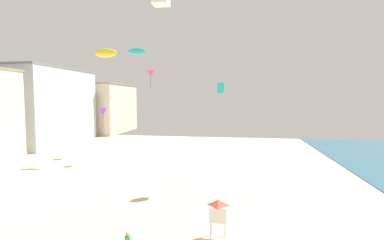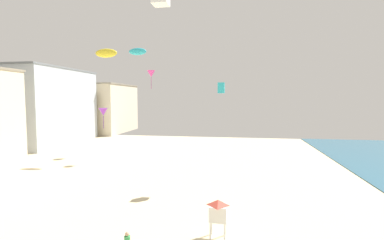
# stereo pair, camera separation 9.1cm
# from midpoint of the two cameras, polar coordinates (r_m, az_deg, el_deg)

# --- Properties ---
(boardwalk_hotel_mid) EXTENTS (11.90, 20.55, 14.93)m
(boardwalk_hotel_mid) POSITION_cam_midpoint_polar(r_m,az_deg,el_deg) (63.98, -27.65, 2.47)
(boardwalk_hotel_mid) COLOR #ADB7C1
(boardwalk_hotel_mid) RESTS_ON ground
(boardwalk_hotel_far) EXTENTS (17.52, 18.34, 12.76)m
(boardwalk_hotel_far) POSITION_cam_midpoint_polar(r_m,az_deg,el_deg) (81.44, -18.96, 2.27)
(boardwalk_hotel_far) COLOR beige
(boardwalk_hotel_far) RESTS_ON ground
(lifeguard_stand) EXTENTS (1.10, 1.10, 2.55)m
(lifeguard_stand) POSITION_cam_midpoint_polar(r_m,az_deg,el_deg) (19.23, 5.17, -17.63)
(lifeguard_stand) COLOR white
(lifeguard_stand) RESTS_ON ground
(kite_magenta_delta) EXTENTS (1.23, 1.23, 2.79)m
(kite_magenta_delta) POSITION_cam_midpoint_polar(r_m,az_deg,el_deg) (44.51, -8.38, 9.17)
(kite_magenta_delta) COLOR #DB3D9E
(kite_yellow_parafoil) EXTENTS (2.41, 0.67, 0.94)m
(kite_yellow_parafoil) POSITION_cam_midpoint_polar(r_m,az_deg,el_deg) (32.02, -17.00, 12.72)
(kite_yellow_parafoil) COLOR yellow
(kite_purple_delta) EXTENTS (1.43, 1.43, 3.24)m
(kite_purple_delta) POSITION_cam_midpoint_polar(r_m,az_deg,el_deg) (47.55, -17.57, 1.58)
(kite_purple_delta) COLOR purple
(kite_cyan_box) EXTENTS (0.71, 0.71, 1.12)m
(kite_cyan_box) POSITION_cam_midpoint_polar(r_m,az_deg,el_deg) (30.11, 5.73, 6.42)
(kite_cyan_box) COLOR #2DB7CC
(kite_cyan_parafoil) EXTENTS (2.78, 0.77, 1.08)m
(kite_cyan_parafoil) POSITION_cam_midpoint_polar(r_m,az_deg,el_deg) (45.34, -11.04, 13.34)
(kite_cyan_parafoil) COLOR #2DB7CC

